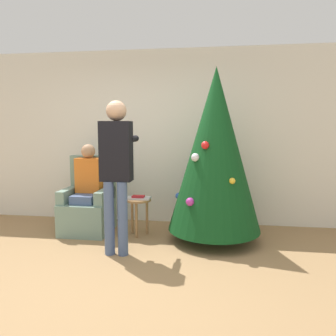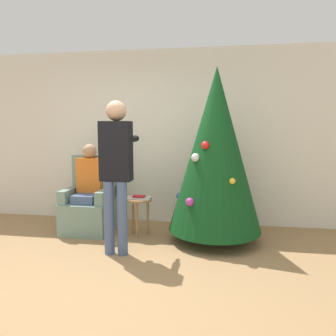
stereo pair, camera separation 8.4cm
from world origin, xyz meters
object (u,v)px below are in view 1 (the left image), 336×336
christmas_tree (215,150)px  armchair (89,206)px  person_standing (116,163)px  side_stool (138,206)px  person_seated (87,184)px

christmas_tree → armchair: size_ratio=2.09×
christmas_tree → person_standing: christmas_tree is taller
person_standing → side_stool: size_ratio=3.48×
side_stool → armchair: bearing=173.5°
person_seated → person_standing: bearing=-47.6°
christmas_tree → armchair: (-1.81, 0.14, -0.85)m
person_standing → christmas_tree: bearing=28.3°
side_stool → christmas_tree: bearing=-3.2°
christmas_tree → person_standing: 1.31m
armchair → person_seated: 0.33m
person_standing → side_stool: (0.10, 0.67, -0.67)m
armchair → person_seated: bearing=-90.0°
armchair → person_standing: person_standing is taller
armchair → person_seated: (0.00, -0.03, 0.33)m
christmas_tree → side_stool: (-1.05, 0.06, -0.80)m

